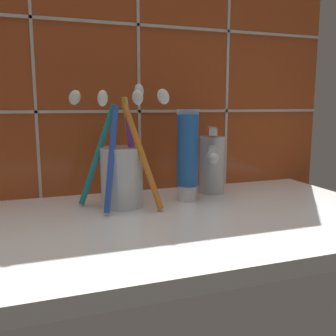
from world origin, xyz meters
TOP-DOWN VIEW (x-y plane):
  - sink_counter at (0.00, 0.00)cm, footprint 69.21×36.04cm
  - tile_wall_backsplash at (0.01, 18.26)cm, footprint 79.21×1.72cm
  - toothbrush_cup at (-3.67, 7.65)cm, footprint 13.99×10.49cm
  - toothpaste_tube at (7.11, 7.78)cm, footprint 3.60×3.43cm
  - sink_faucet at (13.04, 11.00)cm, footprint 5.98×10.40cm

SIDE VIEW (x-z plane):
  - sink_counter at x=0.00cm, z-range 0.00..2.00cm
  - sink_faucet at x=13.04cm, z-range 1.83..13.43cm
  - toothbrush_cup at x=-3.67cm, z-range -1.77..17.13cm
  - toothpaste_tube at x=7.11cm, z-range 1.95..16.74cm
  - tile_wall_backsplash at x=0.01cm, z-range 0.01..43.07cm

